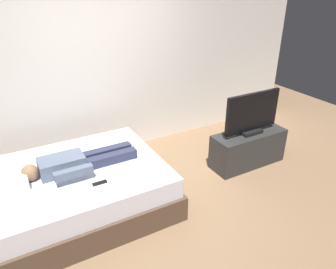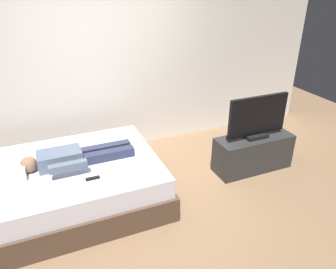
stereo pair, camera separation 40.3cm
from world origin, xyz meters
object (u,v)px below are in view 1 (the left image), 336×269
(tv_stand, at_px, (248,148))
(tv, at_px, (252,114))
(remote, at_px, (100,183))
(pillow, at_px, (2,184))
(person, at_px, (74,163))
(bed, at_px, (76,191))

(tv_stand, distance_m, tv, 0.53)
(remote, bearing_deg, pillow, 156.00)
(person, xyz_separation_m, tv, (2.41, -0.19, 0.16))
(pillow, xyz_separation_m, remote, (0.89, -0.39, -0.05))
(person, bearing_deg, remote, -69.53)
(bed, bearing_deg, pillow, 180.00)
(person, relative_size, tv, 1.43)
(tv, bearing_deg, bed, 175.71)
(bed, height_order, remote, remote)
(person, distance_m, tv, 2.42)
(remote, xyz_separation_m, tv_stand, (2.26, 0.21, -0.30))
(pillow, relative_size, person, 0.38)
(bed, height_order, pillow, pillow)
(tv, bearing_deg, tv_stand, 90.00)
(tv_stand, relative_size, tv, 1.25)
(pillow, height_order, person, person)
(bed, relative_size, remote, 13.69)
(pillow, distance_m, tv, 3.15)
(pillow, distance_m, tv_stand, 3.17)
(remote, bearing_deg, tv, 5.36)
(bed, bearing_deg, person, 19.50)
(remote, relative_size, tv_stand, 0.14)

